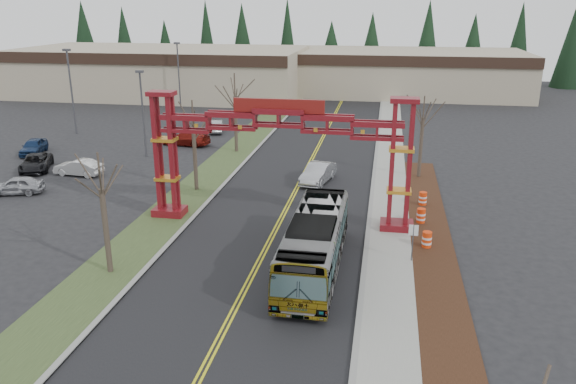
% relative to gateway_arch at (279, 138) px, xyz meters
% --- Properties ---
extents(road, '(12.00, 110.00, 0.02)m').
position_rel_gateway_arch_xyz_m(road, '(-0.00, 7.00, -5.97)').
color(road, black).
rests_on(road, ground).
extents(lane_line_left, '(0.12, 100.00, 0.01)m').
position_rel_gateway_arch_xyz_m(lane_line_left, '(-0.12, 7.00, -5.96)').
color(lane_line_left, yellow).
rests_on(lane_line_left, road).
extents(lane_line_right, '(0.12, 100.00, 0.01)m').
position_rel_gateway_arch_xyz_m(lane_line_right, '(0.12, 7.00, -5.96)').
color(lane_line_right, yellow).
rests_on(lane_line_right, road).
extents(curb_right, '(0.30, 110.00, 0.15)m').
position_rel_gateway_arch_xyz_m(curb_right, '(6.15, 7.00, -5.91)').
color(curb_right, gray).
rests_on(curb_right, ground).
extents(sidewalk_right, '(2.60, 110.00, 0.14)m').
position_rel_gateway_arch_xyz_m(sidewalk_right, '(7.60, 7.00, -5.91)').
color(sidewalk_right, gray).
rests_on(sidewalk_right, ground).
extents(landscape_strip, '(2.60, 50.00, 0.12)m').
position_rel_gateway_arch_xyz_m(landscape_strip, '(10.20, -8.00, -5.92)').
color(landscape_strip, black).
rests_on(landscape_strip, ground).
extents(grass_median, '(4.00, 110.00, 0.08)m').
position_rel_gateway_arch_xyz_m(grass_median, '(-8.00, 7.00, -5.94)').
color(grass_median, '#324522').
rests_on(grass_median, ground).
extents(curb_left, '(0.30, 110.00, 0.15)m').
position_rel_gateway_arch_xyz_m(curb_left, '(-6.15, 7.00, -5.91)').
color(curb_left, gray).
rests_on(curb_left, ground).
extents(gateway_arch, '(18.20, 1.60, 8.90)m').
position_rel_gateway_arch_xyz_m(gateway_arch, '(0.00, 0.00, 0.00)').
color(gateway_arch, '#5E0C10').
rests_on(gateway_arch, ground).
extents(retail_building_west, '(46.00, 22.30, 7.50)m').
position_rel_gateway_arch_xyz_m(retail_building_west, '(-30.00, 53.96, -2.22)').
color(retail_building_west, tan).
rests_on(retail_building_west, ground).
extents(retail_building_east, '(38.00, 20.30, 7.00)m').
position_rel_gateway_arch_xyz_m(retail_building_east, '(10.00, 61.95, -2.47)').
color(retail_building_east, tan).
rests_on(retail_building_east, ground).
extents(conifer_treeline, '(116.10, 5.60, 13.00)m').
position_rel_gateway_arch_xyz_m(conifer_treeline, '(0.25, 74.00, 0.50)').
color(conifer_treeline, black).
rests_on(conifer_treeline, ground).
extents(transit_bus, '(2.86, 11.95, 3.33)m').
position_rel_gateway_arch_xyz_m(transit_bus, '(3.34, -6.82, -4.32)').
color(transit_bus, '#A5A6AD').
rests_on(transit_bus, ground).
extents(silver_sedan, '(2.76, 5.24, 1.64)m').
position_rel_gateway_arch_xyz_m(silver_sedan, '(1.50, 9.64, -5.16)').
color(silver_sedan, '#A5A8AD').
rests_on(silver_sedan, ground).
extents(parked_car_near_a, '(4.50, 2.83, 1.43)m').
position_rel_gateway_arch_xyz_m(parked_car_near_a, '(-21.81, 2.44, -5.27)').
color(parked_car_near_a, '#9FA0A6').
rests_on(parked_car_near_a, ground).
extents(parked_car_near_b, '(4.48, 1.92, 1.44)m').
position_rel_gateway_arch_xyz_m(parked_car_near_b, '(-19.60, 8.06, -5.26)').
color(parked_car_near_b, white).
rests_on(parked_car_near_b, ground).
extents(parked_car_near_c, '(4.21, 5.66, 1.43)m').
position_rel_gateway_arch_xyz_m(parked_car_near_c, '(-24.25, 8.85, -5.27)').
color(parked_car_near_c, black).
rests_on(parked_car_near_c, ground).
extents(parked_car_mid_a, '(5.56, 2.95, 1.53)m').
position_rel_gateway_arch_xyz_m(parked_car_mid_a, '(-14.05, 20.32, -5.22)').
color(parked_car_mid_a, maroon).
rests_on(parked_car_mid_a, ground).
extents(parked_car_mid_b, '(2.88, 4.80, 1.53)m').
position_rel_gateway_arch_xyz_m(parked_car_mid_b, '(-27.95, 14.14, -5.22)').
color(parked_car_mid_b, navy).
rests_on(parked_car_mid_b, ground).
extents(parked_car_far_a, '(2.55, 4.64, 1.45)m').
position_rel_gateway_arch_xyz_m(parked_car_far_a, '(-12.80, 27.16, -5.26)').
color(parked_car_far_a, '#AAAFB2').
rests_on(parked_car_far_a, ground).
extents(bare_tree_median_near, '(3.10, 3.10, 7.02)m').
position_rel_gateway_arch_xyz_m(bare_tree_median_near, '(-8.00, -9.12, -1.04)').
color(bare_tree_median_near, '#382D26').
rests_on(bare_tree_median_near, ground).
extents(bare_tree_median_mid, '(3.22, 3.22, 7.35)m').
position_rel_gateway_arch_xyz_m(bare_tree_median_mid, '(-8.00, 5.89, -0.79)').
color(bare_tree_median_mid, '#382D26').
rests_on(bare_tree_median_mid, ground).
extents(bare_tree_median_far, '(3.46, 3.46, 7.96)m').
position_rel_gateway_arch_xyz_m(bare_tree_median_far, '(-8.00, 18.48, -0.34)').
color(bare_tree_median_far, '#382D26').
rests_on(bare_tree_median_far, ground).
extents(bare_tree_right_far, '(3.07, 3.07, 7.14)m').
position_rel_gateway_arch_xyz_m(bare_tree_right_far, '(10.00, 12.55, -0.90)').
color(bare_tree_right_far, '#382D26').
rests_on(bare_tree_right_far, ground).
extents(light_pole_near, '(0.73, 0.37, 8.44)m').
position_rel_gateway_arch_xyz_m(light_pole_near, '(-16.35, 15.12, -1.10)').
color(light_pole_near, '#3F3F44').
rests_on(light_pole_near, ground).
extents(light_pole_mid, '(0.84, 0.42, 9.66)m').
position_rel_gateway_arch_xyz_m(light_pole_mid, '(-28.60, 23.41, -0.39)').
color(light_pole_mid, '#3F3F44').
rests_on(light_pole_mid, ground).
extents(light_pole_far, '(0.81, 0.40, 9.29)m').
position_rel_gateway_arch_xyz_m(light_pole_far, '(-22.56, 41.63, -0.61)').
color(light_pole_far, '#3F3F44').
rests_on(light_pole_far, ground).
extents(street_sign, '(0.54, 0.07, 2.38)m').
position_rel_gateway_arch_xyz_m(street_sign, '(8.83, -4.90, -4.27)').
color(street_sign, '#3F3F44').
rests_on(street_sign, ground).
extents(barrel_south, '(0.60, 0.60, 1.11)m').
position_rel_gateway_arch_xyz_m(barrel_south, '(9.81, -2.69, -5.43)').
color(barrel_south, '#EA390D').
rests_on(barrel_south, ground).
extents(barrel_mid, '(0.60, 0.60, 1.12)m').
position_rel_gateway_arch_xyz_m(barrel_mid, '(9.65, 1.44, -5.42)').
color(barrel_mid, '#EA390D').
rests_on(barrel_mid, ground).
extents(barrel_north, '(0.59, 0.59, 1.10)m').
position_rel_gateway_arch_xyz_m(barrel_north, '(9.96, 5.15, -5.43)').
color(barrel_north, '#EA390D').
rests_on(barrel_north, ground).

